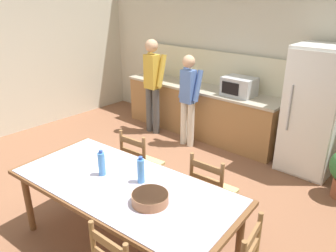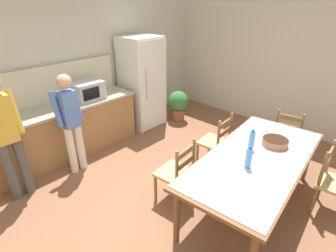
{
  "view_description": "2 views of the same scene",
  "coord_description": "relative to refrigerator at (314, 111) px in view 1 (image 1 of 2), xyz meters",
  "views": [
    {
      "loc": [
        2.71,
        -2.39,
        2.43
      ],
      "look_at": [
        0.41,
        0.2,
        1.03
      ],
      "focal_mm": 35.0,
      "sensor_mm": 36.0,
      "label": 1
    },
    {
      "loc": [
        -2.03,
        -1.71,
        2.47
      ],
      "look_at": [
        0.0,
        0.19,
        1.1
      ],
      "focal_mm": 28.0,
      "sensor_mm": 36.0,
      "label": 2
    }
  ],
  "objects": [
    {
      "name": "kitchen_counter",
      "position": [
        -2.0,
        0.04,
        -0.46
      ],
      "size": [
        3.08,
        0.66,
        0.89
      ],
      "color": "#9E7042",
      "rests_on": "ground"
    },
    {
      "name": "chair_side_far_right",
      "position": [
        -0.31,
        -2.02,
        -0.47
      ],
      "size": [
        0.44,
        0.42,
        0.91
      ],
      "rotation": [
        0.0,
        0.0,
        3.2
      ],
      "color": "olive",
      "rests_on": "ground"
    },
    {
      "name": "person_at_counter",
      "position": [
        -1.85,
        -0.5,
        -0.04
      ],
      "size": [
        0.39,
        0.27,
        1.54
      ],
      "rotation": [
        0.0,
        0.0,
        1.57
      ],
      "color": "silver",
      "rests_on": "ground"
    },
    {
      "name": "person_at_sink",
      "position": [
        -2.68,
        -0.48,
        0.06
      ],
      "size": [
        0.43,
        0.3,
        1.71
      ],
      "rotation": [
        0.0,
        0.0,
        1.57
      ],
      "color": "#4C4C4C",
      "rests_on": "ground"
    },
    {
      "name": "wall_left",
      "position": [
        -4.64,
        -2.19,
        0.54
      ],
      "size": [
        0.12,
        5.2,
        2.9
      ],
      "primitive_type": "cube",
      "color": "beige",
      "rests_on": "ground"
    },
    {
      "name": "bottle_near_centre",
      "position": [
        -1.03,
        -2.9,
        -0.02
      ],
      "size": [
        0.07,
        0.07,
        0.27
      ],
      "color": "#4C8ED6",
      "rests_on": "dining_table"
    },
    {
      "name": "refrigerator",
      "position": [
        0.0,
        0.0,
        0.0
      ],
      "size": [
        0.72,
        0.73,
        1.81
      ],
      "color": "white",
      "rests_on": "ground"
    },
    {
      "name": "counter_splashback",
      "position": [
        -2.0,
        0.35,
        0.28
      ],
      "size": [
        3.04,
        0.03,
        0.6
      ],
      "primitive_type": "cube",
      "color": "beige",
      "rests_on": "kitchen_counter"
    },
    {
      "name": "wall_back",
      "position": [
        -1.38,
        0.47,
        0.54
      ],
      "size": [
        6.52,
        0.12,
        2.9
      ],
      "primitive_type": "cube",
      "color": "beige",
      "rests_on": "ground"
    },
    {
      "name": "ground_plane",
      "position": [
        -1.38,
        -2.19,
        -0.91
      ],
      "size": [
        8.32,
        8.32,
        0.0
      ],
      "primitive_type": "plane",
      "color": "brown"
    },
    {
      "name": "serving_bowl",
      "position": [
        -0.35,
        -2.92,
        -0.09
      ],
      "size": [
        0.32,
        0.32,
        0.09
      ],
      "color": "#9E6642",
      "rests_on": "dining_table"
    },
    {
      "name": "chair_side_far_left",
      "position": [
        -1.32,
        -2.11,
        -0.47
      ],
      "size": [
        0.45,
        0.44,
        0.91
      ],
      "rotation": [
        0.0,
        0.0,
        3.23
      ],
      "color": "olive",
      "rests_on": "ground"
    },
    {
      "name": "microwave",
      "position": [
        -1.22,
        0.02,
        0.13
      ],
      "size": [
        0.5,
        0.39,
        0.3
      ],
      "color": "#B2B7BC",
      "rests_on": "kitchen_counter"
    },
    {
      "name": "bottle_off_centre",
      "position": [
        -0.65,
        -2.73,
        -0.02
      ],
      "size": [
        0.07,
        0.07,
        0.27
      ],
      "color": "#4C8ED6",
      "rests_on": "dining_table"
    },
    {
      "name": "dining_table",
      "position": [
        -0.75,
        -2.87,
        -0.21
      ],
      "size": [
        2.35,
        1.22,
        0.76
      ],
      "rotation": [
        0.0,
        0.0,
        0.08
      ],
      "color": "brown",
      "rests_on": "ground"
    }
  ]
}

